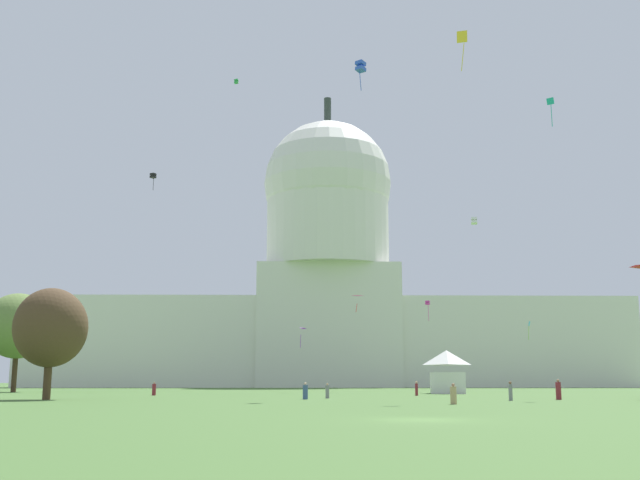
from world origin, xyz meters
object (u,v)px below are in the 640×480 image
object	(u,v)px
person_maroon_edge_west	(417,389)
kite_turquoise_mid	(551,105)
tree_west_mid	(51,328)
kite_violet_low	(300,331)
kite_white_mid	(474,221)
capitol_building	(328,284)
person_maroon_mid_left	(154,389)
kite_yellow_high	(462,40)
person_tan_back_left	(453,395)
person_maroon_mid_right	(558,390)
event_tent	(447,372)
kite_blue_mid	(361,67)
kite_pink_low	(356,299)
kite_black_high	(153,176)
kite_magenta_low	(428,303)
kite_cyan_low	(529,326)
person_grey_near_tree_west	(511,391)
tree_west_far	(18,326)
person_grey_back_center	(327,391)
kite_green_high	(236,81)
person_denim_lawn_far_right	(305,392)

from	to	relation	value
person_maroon_edge_west	kite_turquoise_mid	world-z (taller)	kite_turquoise_mid
tree_west_mid	kite_violet_low	distance (m)	45.06
kite_white_mid	capitol_building	bearing A→B (deg)	-56.49
person_maroon_mid_left	kite_yellow_high	xyz separation A→B (m)	(32.75, -18.16, 34.50)
person_tan_back_left	person_maroon_mid_right	distance (m)	17.48
event_tent	kite_blue_mid	size ratio (longest dim) A/B	2.26
tree_west_mid	kite_yellow_high	distance (m)	48.31
event_tent	kite_pink_low	world-z (taller)	kite_pink_low
person_maroon_edge_west	kite_black_high	xyz separation A→B (m)	(-39.39, 44.24, 36.44)
tree_west_mid	kite_magenta_low	xyz separation A→B (m)	(45.41, 66.11, 8.87)
capitol_building	kite_cyan_low	world-z (taller)	capitol_building
tree_west_mid	kite_yellow_high	world-z (taller)	kite_yellow_high
capitol_building	kite_violet_low	size ratio (longest dim) A/B	55.25
kite_pink_low	kite_black_high	world-z (taller)	kite_black_high
event_tent	kite_white_mid	size ratio (longest dim) A/B	6.02
person_grey_near_tree_west	person_tan_back_left	size ratio (longest dim) A/B	1.09
tree_west_far	person_grey_back_center	distance (m)	59.60
tree_west_mid	kite_black_high	world-z (taller)	kite_black_high
kite_black_high	person_maroon_mid_right	bearing A→B (deg)	-108.27
person_maroon_mid_left	kite_cyan_low	size ratio (longest dim) A/B	0.45
tree_west_far	kite_green_high	xyz separation A→B (m)	(29.13, 23.65, 47.89)
tree_west_mid	person_tan_back_left	world-z (taller)	tree_west_mid
tree_west_far	person_tan_back_left	xyz separation A→B (m)	(52.97, -57.39, -8.88)
kite_magenta_low	kite_white_mid	distance (m)	17.97
capitol_building	kite_magenta_low	distance (m)	51.88
kite_turquoise_mid	kite_blue_mid	distance (m)	20.81
person_tan_back_left	kite_pink_low	bearing A→B (deg)	-93.02
kite_blue_mid	kite_pink_low	bearing A→B (deg)	126.85
tree_west_mid	kite_cyan_low	bearing A→B (deg)	45.59
person_maroon_mid_right	tree_west_mid	bearing A→B (deg)	105.54
capitol_building	kite_black_high	distance (m)	63.96
tree_west_far	kite_black_high	size ratio (longest dim) A/B	4.68
person_grey_back_center	kite_cyan_low	distance (m)	71.46
event_tent	kite_turquoise_mid	bearing A→B (deg)	-64.24
person_grey_near_tree_west	kite_black_high	xyz separation A→B (m)	(-44.45, 64.98, 36.43)
kite_magenta_low	kite_turquoise_mid	xyz separation A→B (m)	(4.14, -59.20, 15.51)
person_grey_back_center	kite_black_high	bearing A→B (deg)	-17.83
tree_west_far	kite_black_high	distance (m)	36.18
kite_turquoise_mid	kite_blue_mid	size ratio (longest dim) A/B	0.97
event_tent	person_grey_near_tree_west	distance (m)	34.94
event_tent	person_maroon_mid_right	world-z (taller)	event_tent
person_maroon_edge_west	kite_cyan_low	distance (m)	55.94
person_denim_lawn_far_right	kite_cyan_low	bearing A→B (deg)	24.46
tree_west_mid	person_maroon_edge_west	size ratio (longest dim) A/B	6.25
kite_white_mid	kite_cyan_low	bearing A→B (deg)	-129.06
kite_white_mid	kite_yellow_high	size ratio (longest dim) A/B	0.29
person_tan_back_left	person_denim_lawn_far_right	world-z (taller)	person_denim_lawn_far_right
kite_blue_mid	person_denim_lawn_far_right	bearing A→B (deg)	-93.19
person_grey_near_tree_west	kite_violet_low	bearing A→B (deg)	164.42
kite_pink_low	kite_blue_mid	bearing A→B (deg)	75.72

